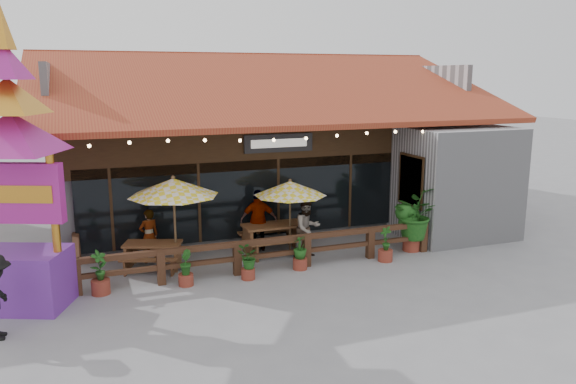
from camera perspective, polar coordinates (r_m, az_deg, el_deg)
name	(u,v)px	position (r m, az deg, el deg)	size (l,w,h in m)	color
ground	(316,259)	(16.46, 2.85, -6.77)	(100.00, 100.00, 0.00)	gray
restaurant_building	(256,154)	(22.11, -3.29, 3.89)	(15.50, 14.73, 6.09)	#A8A8AD
patio_railing	(244,249)	(15.31, -4.53, -5.81)	(10.00, 2.60, 0.92)	#482A19
umbrella_left	(173,188)	(15.36, -11.57, 0.44)	(2.48, 2.48, 2.61)	brown
umbrella_right	(290,189)	(16.33, 0.21, 0.35)	(2.78, 2.78, 2.29)	brown
picnic_table_left	(153,251)	(15.91, -13.56, -5.86)	(1.90, 1.78, 0.74)	brown
picnic_table_right	(273,233)	(16.86, -1.51, -4.22)	(1.82, 1.57, 0.87)	brown
thai_sign_tower	(13,141)	(13.58, -26.20, 4.69)	(3.51, 3.51, 7.26)	#6A2A9A
tropical_plant	(413,215)	(17.29, 12.55, -2.29)	(1.68, 1.78, 1.95)	maroon
diner_a	(149,236)	(16.41, -13.94, -4.34)	(0.56, 0.37, 1.55)	#322010
diner_b	(307,228)	(16.34, 1.96, -3.70)	(0.85, 0.66, 1.75)	#322010
diner_c	(259,220)	(17.00, -2.99, -2.88)	(1.10, 0.46, 1.87)	#322010
planter_a	(100,276)	(14.48, -18.55, -8.08)	(0.47, 0.45, 1.11)	maroon
planter_b	(186,270)	(14.52, -10.36, -7.77)	(0.38, 0.38, 0.93)	maroon
planter_c	(248,261)	(14.73, -4.09, -7.00)	(0.60, 0.54, 0.89)	maroon
planter_d	(300,253)	(15.43, 1.23, -6.22)	(0.49, 0.49, 0.96)	maroon
planter_e	(386,247)	(16.34, 9.88, -5.49)	(0.42, 0.42, 1.02)	maroon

